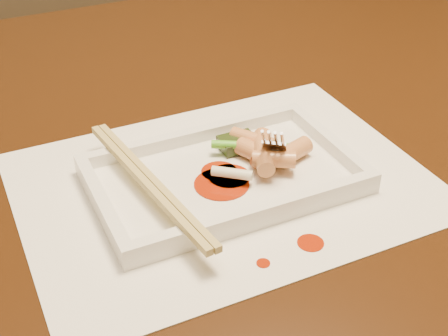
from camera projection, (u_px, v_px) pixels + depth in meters
name	position (u px, v px, depth m)	size (l,w,h in m)	color
table	(212.00, 197.00, 0.77)	(1.40, 0.90, 0.75)	black
placemat	(224.00, 183.00, 0.62)	(0.40, 0.30, 0.00)	white
sauce_splatter_a	(311.00, 243.00, 0.55)	(0.02, 0.02, 0.00)	#981F04
sauce_splatter_b	(263.00, 263.00, 0.53)	(0.01, 0.01, 0.00)	#981F04
plate_base	(224.00, 180.00, 0.62)	(0.26, 0.16, 0.01)	white
plate_rim_far	(195.00, 135.00, 0.67)	(0.26, 0.01, 0.01)	white
plate_rim_near	(259.00, 213.00, 0.56)	(0.26, 0.01, 0.01)	white
plate_rim_left	(102.00, 203.00, 0.57)	(0.01, 0.14, 0.01)	white
plate_rim_right	(330.00, 142.00, 0.66)	(0.01, 0.14, 0.01)	white
veg_piece	(238.00, 143.00, 0.66)	(0.04, 0.03, 0.01)	black
scallion_white	(232.00, 173.00, 0.60)	(0.01, 0.01, 0.04)	#EAEACC
scallion_green	(253.00, 146.00, 0.64)	(0.01, 0.01, 0.09)	#42A51A
chopstick_a	(145.00, 183.00, 0.58)	(0.01, 0.23, 0.01)	tan
chopstick_b	(153.00, 180.00, 0.58)	(0.01, 0.23, 0.01)	tan
fork	(280.00, 88.00, 0.62)	(0.09, 0.10, 0.14)	silver
sauce_blob_0	(219.00, 172.00, 0.62)	(0.04, 0.04, 0.00)	#981F04
sauce_blob_1	(229.00, 176.00, 0.62)	(0.04, 0.04, 0.00)	#981F04
sauce_blob_2	(222.00, 184.00, 0.61)	(0.05, 0.05, 0.00)	#981F04
rice_cake_0	(256.00, 153.00, 0.64)	(0.02, 0.02, 0.04)	tan
rice_cake_1	(293.00, 151.00, 0.64)	(0.02, 0.02, 0.04)	tan
rice_cake_2	(274.00, 159.00, 0.61)	(0.02, 0.02, 0.04)	tan
rice_cake_3	(253.00, 140.00, 0.66)	(0.02, 0.02, 0.05)	tan
rice_cake_4	(261.00, 148.00, 0.64)	(0.02, 0.02, 0.05)	tan
rice_cake_5	(264.00, 157.00, 0.62)	(0.02, 0.02, 0.05)	tan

